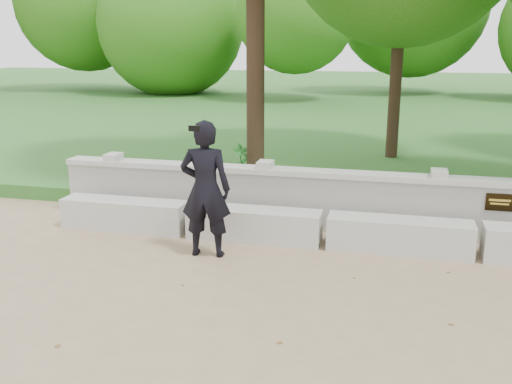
% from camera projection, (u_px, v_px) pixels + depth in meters
% --- Properties ---
extents(ground, '(80.00, 80.00, 0.00)m').
position_uv_depth(ground, '(501.00, 326.00, 5.65)').
color(ground, '#9A815E').
rests_on(ground, ground).
extents(lawn, '(40.00, 22.00, 0.25)m').
position_uv_depth(lawn, '(431.00, 124.00, 18.76)').
color(lawn, '#255A1C').
rests_on(lawn, ground).
extents(concrete_bench, '(11.90, 0.45, 0.45)m').
position_uv_depth(concrete_bench, '(478.00, 242.00, 7.38)').
color(concrete_bench, '#B0AEA7').
rests_on(concrete_bench, ground).
extents(parapet_wall, '(12.50, 0.35, 0.90)m').
position_uv_depth(parapet_wall, '(474.00, 209.00, 7.97)').
color(parapet_wall, '#A6A49D').
rests_on(parapet_wall, ground).
extents(man_main, '(0.69, 0.62, 1.79)m').
position_uv_depth(man_main, '(205.00, 189.00, 7.32)').
color(man_main, black).
rests_on(man_main, ground).
extents(shrub_a, '(0.40, 0.40, 0.63)m').
position_uv_depth(shrub_a, '(241.00, 161.00, 10.72)').
color(shrub_a, '#2C7F2B').
rests_on(shrub_a, lawn).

